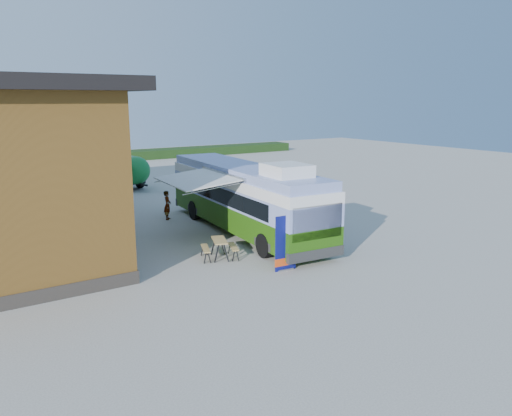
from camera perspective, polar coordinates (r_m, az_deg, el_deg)
ground at (r=22.17m, az=2.68°, el=-5.31°), size 100.00×100.00×0.00m
hedge at (r=59.08m, az=-12.91°, el=5.96°), size 40.00×3.00×1.00m
bus at (r=25.42m, az=-1.33°, el=1.40°), size 3.72×13.09×3.97m
awning at (r=23.97m, az=-6.38°, el=3.06°), size 3.23×4.82×0.55m
banner at (r=19.90m, az=3.41°, el=-4.60°), size 0.98×0.23×2.26m
picnic_table at (r=21.48m, az=-4.20°, el=-4.17°), size 1.84×1.75×0.84m
person_a at (r=28.74m, az=-10.09°, el=0.31°), size 0.67×0.72×1.65m
person_b at (r=26.45m, az=1.47°, el=-0.41°), size 1.02×1.08×1.77m
slurry_tanker at (r=40.17m, az=-15.24°, el=4.41°), size 2.99×6.91×2.59m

